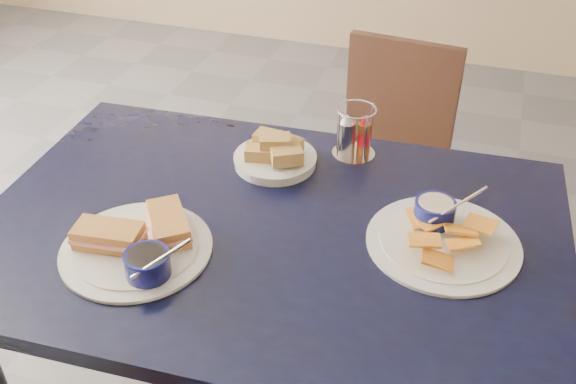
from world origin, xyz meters
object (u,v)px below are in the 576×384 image
(chair_far, at_px, (387,144))
(condiment_caddy, at_px, (353,135))
(dining_table, at_px, (270,247))
(bread_basket, at_px, (275,155))
(plantain_plate, at_px, (441,233))
(sandwich_plate, at_px, (139,243))

(chair_far, distance_m, condiment_caddy, 0.64)
(dining_table, bearing_deg, bread_basket, 105.88)
(dining_table, relative_size, plantain_plate, 4.10)
(condiment_caddy, bearing_deg, dining_table, -106.64)
(dining_table, relative_size, bread_basket, 6.52)
(chair_far, bearing_deg, condiment_caddy, -91.43)
(dining_table, bearing_deg, plantain_plate, 11.05)
(dining_table, relative_size, sandwich_plate, 4.11)
(plantain_plate, distance_m, condiment_caddy, 0.38)
(chair_far, relative_size, bread_basket, 4.00)
(chair_far, xyz_separation_m, bread_basket, (-0.18, -0.65, 0.31))
(sandwich_plate, distance_m, bread_basket, 0.43)
(sandwich_plate, bearing_deg, chair_far, 71.92)
(sandwich_plate, height_order, condiment_caddy, condiment_caddy)
(chair_far, bearing_deg, sandwich_plate, -108.08)
(chair_far, distance_m, sandwich_plate, 1.15)
(dining_table, height_order, condiment_caddy, condiment_caddy)
(dining_table, height_order, chair_far, chair_far)
(plantain_plate, height_order, condiment_caddy, condiment_caddy)
(dining_table, height_order, plantain_plate, plantain_plate)
(dining_table, relative_size, chair_far, 1.63)
(sandwich_plate, height_order, bread_basket, sandwich_plate)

